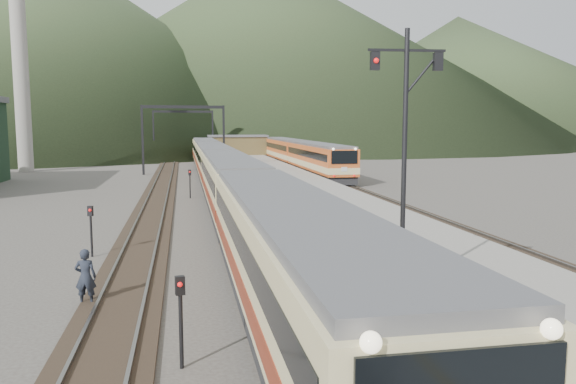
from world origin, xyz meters
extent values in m
cube|color=black|center=(0.00, 40.00, 0.06)|extent=(2.60, 200.00, 0.12)
cube|color=slate|center=(-0.72, 40.00, 0.16)|extent=(0.10, 200.00, 0.14)
cube|color=slate|center=(0.72, 40.00, 0.16)|extent=(0.10, 200.00, 0.14)
cube|color=black|center=(-5.00, 40.00, 0.06)|extent=(2.60, 200.00, 0.12)
cube|color=slate|center=(-5.72, 40.00, 0.16)|extent=(0.10, 200.00, 0.14)
cube|color=slate|center=(-4.28, 40.00, 0.16)|extent=(0.10, 200.00, 0.14)
cube|color=black|center=(11.50, 40.00, 0.06)|extent=(2.60, 200.00, 0.12)
cube|color=slate|center=(10.78, 40.00, 0.16)|extent=(0.10, 200.00, 0.14)
cube|color=slate|center=(12.22, 40.00, 0.16)|extent=(0.10, 200.00, 0.14)
cube|color=gray|center=(5.60, 38.00, 0.50)|extent=(8.00, 100.00, 1.00)
cube|color=black|center=(-7.50, 55.00, 4.00)|extent=(0.25, 0.25, 8.00)
cube|color=black|center=(1.80, 55.00, 4.00)|extent=(0.25, 0.25, 8.00)
cube|color=black|center=(-2.85, 55.00, 7.80)|extent=(9.30, 0.22, 0.35)
cube|color=black|center=(-7.50, 80.00, 4.00)|extent=(0.25, 0.25, 8.00)
cube|color=black|center=(1.80, 80.00, 4.00)|extent=(0.25, 0.25, 8.00)
cube|color=black|center=(-2.85, 80.00, 7.80)|extent=(9.30, 0.22, 0.35)
cylinder|color=#9E998E|center=(-22.00, 62.00, 15.00)|extent=(1.80, 1.80, 30.00)
cube|color=brown|center=(5.60, 78.00, 2.40)|extent=(9.00, 4.00, 2.80)
cube|color=slate|center=(5.60, 78.00, 3.95)|extent=(9.40, 4.40, 0.30)
cone|color=#303F24|center=(-40.00, 190.00, 30.00)|extent=(180.00, 180.00, 60.00)
cone|color=#303F24|center=(30.00, 230.00, 37.50)|extent=(220.00, 220.00, 75.00)
cone|color=#303F24|center=(110.00, 210.00, 25.00)|extent=(160.00, 160.00, 50.00)
cube|color=beige|center=(0.00, 3.86, 2.06)|extent=(2.99, 20.13, 3.65)
cube|color=beige|center=(0.00, 24.49, 2.06)|extent=(2.99, 20.13, 3.65)
cube|color=beige|center=(0.00, 45.12, 2.06)|extent=(2.99, 20.13, 3.65)
cube|color=beige|center=(0.00, 65.75, 2.06)|extent=(2.99, 20.13, 3.65)
cube|color=#D05B25|center=(11.50, 47.77, 2.06)|extent=(2.99, 20.12, 3.65)
cube|color=#D05B25|center=(11.50, 68.39, 2.06)|extent=(2.99, 20.12, 3.65)
cylinder|color=black|center=(3.24, 3.45, 4.74)|extent=(0.14, 0.14, 7.47)
cube|color=black|center=(3.24, 3.45, 7.87)|extent=(2.20, 0.26, 0.07)
cube|color=black|center=(2.34, 3.53, 7.57)|extent=(0.26, 0.20, 0.50)
cube|color=black|center=(4.13, 3.38, 7.57)|extent=(0.26, 0.20, 0.50)
cylinder|color=black|center=(-3.08, 1.56, 1.00)|extent=(0.10, 0.10, 2.00)
cube|color=black|center=(-3.08, 1.56, 2.05)|extent=(0.25, 0.20, 0.45)
cylinder|color=black|center=(-2.47, 33.08, 1.00)|extent=(0.10, 0.10, 2.00)
cube|color=black|center=(-2.47, 33.08, 2.05)|extent=(0.22, 0.16, 0.45)
cylinder|color=black|center=(-7.00, 13.90, 1.00)|extent=(0.10, 0.10, 2.00)
cube|color=black|center=(-7.00, 13.90, 2.05)|extent=(0.25, 0.21, 0.45)
imported|color=#212733|center=(-6.12, 6.96, 0.93)|extent=(0.72, 0.51, 1.86)
camera|label=1|loc=(-2.93, -11.58, 5.84)|focal=35.00mm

